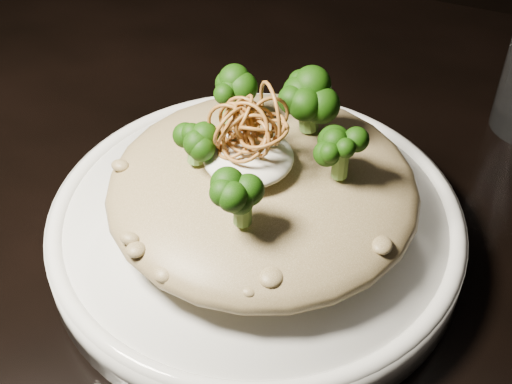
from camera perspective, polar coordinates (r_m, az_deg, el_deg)
table at (r=0.63m, az=8.06°, el=-8.75°), size 1.10×0.80×0.75m
plate at (r=0.54m, az=0.00°, el=-3.00°), size 0.31×0.31×0.03m
risotto at (r=0.52m, az=0.54°, el=0.30°), size 0.23×0.23×0.05m
broccoli at (r=0.48m, az=0.42°, el=4.93°), size 0.14×0.14×0.05m
cheese at (r=0.49m, az=-0.60°, el=2.81°), size 0.06×0.06×0.02m
shallots at (r=0.48m, az=-0.41°, el=5.78°), size 0.06×0.06×0.04m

